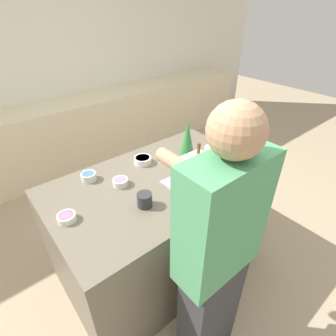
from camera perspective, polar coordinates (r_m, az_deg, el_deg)
ground_plane at (r=2.49m, az=-1.60°, el=-19.35°), size 12.00×12.00×0.00m
wall_back at (r=3.77m, az=-26.37°, el=19.61°), size 8.00×0.05×2.60m
back_cabinet_block at (r=3.72m, az=-21.74°, el=6.32°), size 6.00×0.60×0.89m
kitchen_island at (r=2.16m, az=-1.79°, el=-12.12°), size 1.55×0.94×0.89m
baking_tray at (r=1.85m, az=5.62°, el=-2.90°), size 0.38×0.30×0.01m
gingerbread_house at (r=1.79m, az=5.81°, el=-0.14°), size 0.21×0.15×0.27m
decorative_tree at (r=2.12m, az=4.23°, el=6.54°), size 0.12×0.12×0.28m
candy_bowl_behind_tray at (r=2.08m, az=-0.72°, el=2.49°), size 0.10×0.10×0.05m
candy_bowl_center_rear at (r=2.24m, az=9.23°, el=4.16°), size 0.10×0.10×0.04m
candy_bowl_beside_tree at (r=2.05m, az=-5.54°, el=1.78°), size 0.14×0.14×0.05m
candy_bowl_near_tray_right at (r=1.93m, az=-16.91°, el=-1.74°), size 0.10×0.10×0.05m
candy_bowl_near_tray_left at (r=1.64m, az=-21.21°, el=-9.98°), size 0.11×0.11×0.04m
candy_bowl_front_corner at (r=1.83m, az=-10.33°, el=-2.98°), size 0.11×0.11×0.05m
mug at (r=1.62m, az=-5.11°, el=-6.94°), size 0.09×0.09×0.09m
person at (r=1.42m, az=10.35°, el=-18.79°), size 0.44×0.55×1.69m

